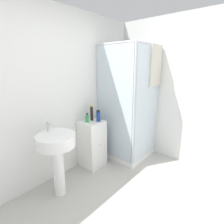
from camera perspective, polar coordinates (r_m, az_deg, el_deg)
name	(u,v)px	position (r m, az deg, el deg)	size (l,w,h in m)	color
wall_back	(52,97)	(2.65, -18.86, 4.59)	(6.40, 0.06, 2.50)	white
wall_right	(212,95)	(3.12, 29.76, 4.86)	(0.06, 6.40, 2.50)	white
shower_enclosure	(130,126)	(3.27, 5.78, -4.46)	(0.81, 0.84, 2.04)	white
vanity_cabinet	(92,144)	(3.05, -6.53, -10.20)	(0.36, 0.39, 0.80)	white
sink	(57,149)	(2.38, -17.58, -11.55)	(0.49, 0.49, 0.99)	white
soap_dispenser	(87,118)	(2.86, -8.12, -2.06)	(0.05, 0.06, 0.16)	green
shampoo_bottle_tall_black	(92,113)	(2.93, -6.67, -0.32)	(0.05, 0.05, 0.26)	black
shampoo_bottle_blue	(98,116)	(2.87, -4.49, -1.31)	(0.07, 0.07, 0.19)	navy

